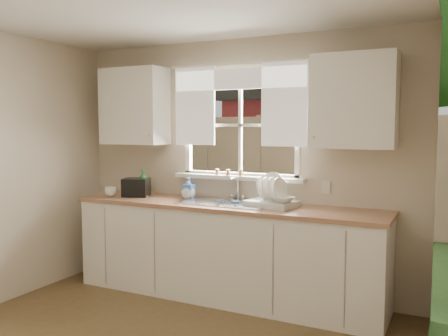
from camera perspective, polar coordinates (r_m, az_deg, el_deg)
The scene contains 19 objects.
room_walls at distance 3.00m, azimuth -14.72°, elevation -2.79°, with size 3.62×4.02×2.50m.
window at distance 4.73m, azimuth 1.89°, elevation 3.18°, with size 1.38×0.16×1.06m.
curtains at distance 4.69m, azimuth 1.64°, elevation 8.64°, with size 1.50×0.03×0.81m.
base_cabinets at distance 4.60m, azimuth 0.17°, elevation -10.15°, with size 3.00×0.62×0.87m, color white.
countertop at distance 4.50m, azimuth 0.17°, elevation -4.54°, with size 3.04×0.65×0.04m, color #9D6D4E.
upper_cabinet_left at distance 5.17m, azimuth -10.71°, elevation 7.28°, with size 0.70×0.33×0.80m, color white.
upper_cabinet_right at distance 4.21m, azimuth 15.40°, elevation 7.74°, with size 0.70×0.33×0.80m, color white.
wall_outlet at distance 4.45m, azimuth 12.16°, elevation -2.28°, with size 0.08×0.01×0.12m, color beige.
sill_jars at distance 4.73m, azimuth 0.54°, elevation -0.53°, with size 0.30×0.04×0.06m.
backyard at distance 10.96m, azimuth 19.35°, elevation 14.29°, with size 20.00×10.00×6.13m.
sink at distance 4.54m, azimuth 0.35°, elevation -5.13°, with size 0.88×0.52×0.40m.
dish_rack at distance 4.33m, azimuth 5.79°, elevation -3.68°, with size 0.48×0.39×0.30m.
bowl at distance 4.25m, azimuth 7.09°, elevation -3.77°, with size 0.19×0.19×0.05m, color silver.
soap_bottle_a at distance 5.09m, azimuth -9.66°, elevation -1.71°, with size 0.11×0.11×0.28m, color #2B8533.
soap_bottle_b at distance 4.78m, azimuth -4.26°, elevation -2.42°, with size 0.10×0.10×0.22m, color blue.
soap_bottle_c at distance 4.78m, azimuth -4.31°, elevation -2.68°, with size 0.14×0.14×0.18m, color beige.
saucer at distance 5.00m, azimuth -9.97°, elevation -3.35°, with size 0.15×0.15×0.01m, color white.
cup at distance 5.07m, azimuth -13.47°, elevation -2.78°, with size 0.13×0.13×0.10m, color white.
black_appliance at distance 5.04m, azimuth -10.51°, elevation -2.29°, with size 0.26×0.22×0.19m, color black.
Camera 1 is at (1.96, -2.30, 1.63)m, focal length 38.00 mm.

